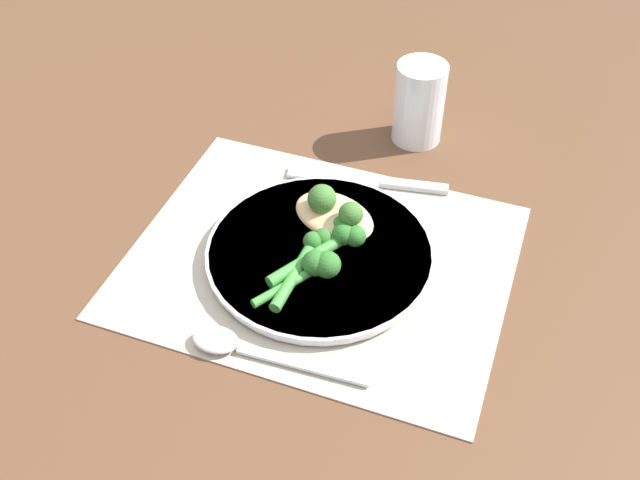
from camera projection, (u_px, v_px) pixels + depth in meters
name	position (u px, v px, depth m)	size (l,w,h in m)	color
ground_plane	(320.00, 261.00, 0.84)	(3.00, 3.00, 0.00)	brown
placemat	(320.00, 260.00, 0.83)	(0.42, 0.33, 0.00)	#B2A893
plate	(320.00, 253.00, 0.83)	(0.25, 0.25, 0.01)	white
chicken_fillet	(336.00, 216.00, 0.85)	(0.12, 0.10, 0.02)	tan
pesto_dollop_primary	(351.00, 214.00, 0.82)	(0.03, 0.03, 0.03)	#3D702D
pesto_dollop_secondary	(322.00, 199.00, 0.84)	(0.03, 0.03, 0.03)	#3D702D
broccoli_stalk_rear	(336.00, 239.00, 0.82)	(0.08, 0.12, 0.03)	#3D8E38
broccoli_stalk_right	(307.00, 255.00, 0.81)	(0.03, 0.12, 0.02)	#3D8E38
broccoli_stalk_left	(317.00, 267.00, 0.79)	(0.07, 0.09, 0.03)	#3D8E38
knife	(370.00, 181.00, 0.93)	(0.20, 0.05, 0.01)	silver
spoon	(237.00, 346.00, 0.74)	(0.18, 0.04, 0.01)	silver
water_glass	(419.00, 103.00, 0.96)	(0.07, 0.07, 0.11)	silver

